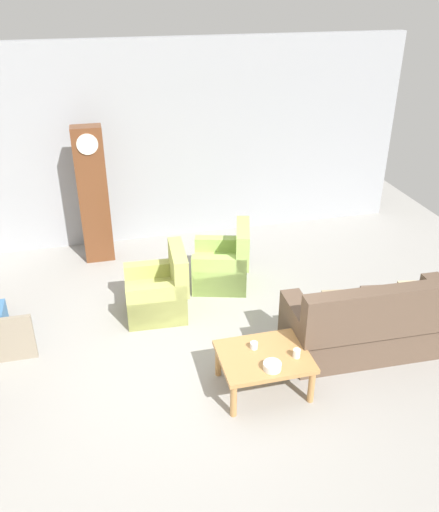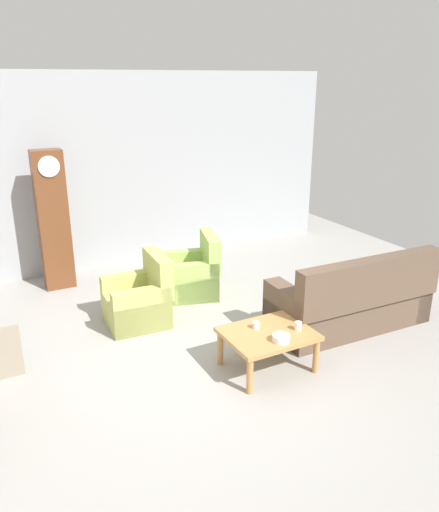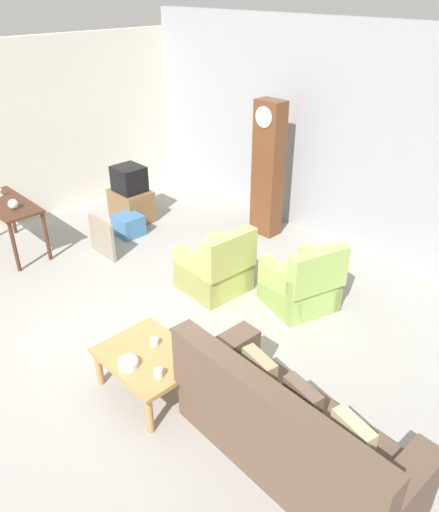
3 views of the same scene
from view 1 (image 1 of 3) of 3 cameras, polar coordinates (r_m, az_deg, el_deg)
The scene contains 11 objects.
ground_plane at distance 6.33m, azimuth -1.87°, elevation -11.64°, with size 10.40×10.40×0.00m, color #999691.
garage_door_wall at distance 8.77m, azimuth -7.17°, elevation 11.75°, with size 8.40×0.16×3.20m, color #9EA0A5.
couch_floral at distance 6.62m, azimuth 16.39°, elevation -7.06°, with size 2.12×0.94×1.04m.
armchair_olive_near at distance 7.09m, azimuth -6.49°, elevation -3.92°, with size 0.83×0.80×0.92m.
armchair_olive_far at distance 7.68m, azimuth 0.44°, elevation -0.99°, with size 0.97×0.95×0.92m.
coffee_table_wood at distance 5.82m, azimuth 4.78°, elevation -10.97°, with size 0.96×0.76×0.45m.
grandfather_clock at distance 8.29m, azimuth -13.33°, elevation 6.30°, with size 0.44×0.30×2.11m.
framed_picture_leaning at distance 6.68m, azimuth -21.73°, elevation -8.31°, with size 0.60×0.05×0.59m, color gray.
cup_white_porcelain at distance 5.76m, azimuth 8.25°, elevation -10.26°, with size 0.08×0.08×0.10m, color white.
cup_blue_rimmed at distance 5.84m, azimuth 3.71°, elevation -9.52°, with size 0.08×0.08×0.07m, color silver.
bowl_white_stacked at distance 5.59m, azimuth 5.66°, elevation -11.63°, with size 0.19×0.19×0.07m, color white.
Camera 1 is at (-0.98, -4.76, 4.05)m, focal length 37.42 mm.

